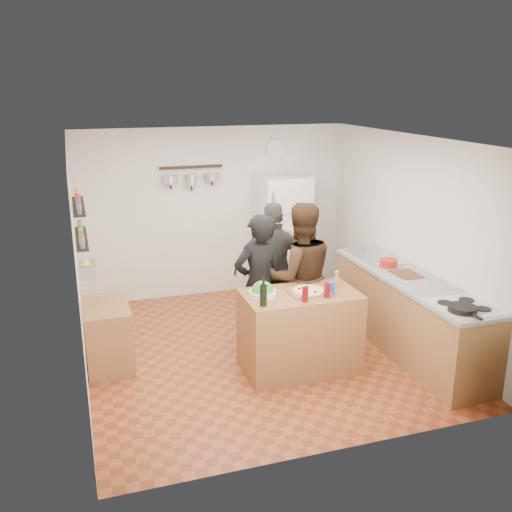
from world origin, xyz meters
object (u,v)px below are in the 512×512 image
object	(u,v)px
person_left	(259,285)
wall_clock	(276,149)
fridge	(282,236)
red_bowl	(388,263)
skillet	(462,309)
wine_bottle	(263,296)
pepper_mill	(337,280)
prep_island	(300,332)
person_back	(274,270)
salt_canister	(331,288)
side_table	(108,335)
salad_bowl	(262,293)
person_center	(300,277)
counter_run	(409,314)

from	to	relation	value
person_left	wall_clock	world-z (taller)	wall_clock
fridge	wall_clock	size ratio (longest dim) A/B	6.00
red_bowl	skillet	bearing A→B (deg)	-91.91
wine_bottle	pepper_mill	size ratio (longest dim) A/B	1.40
prep_island	person_back	distance (m)	1.06
person_back	red_bowl	world-z (taller)	person_back
salt_canister	side_table	world-z (taller)	salt_canister
salad_bowl	person_center	size ratio (longest dim) A/B	0.16
person_back	red_bowl	bearing A→B (deg)	177.09
pepper_mill	counter_run	distance (m)	1.11
side_table	wine_bottle	bearing A→B (deg)	-32.97
prep_island	person_left	bearing A→B (deg)	117.93
salad_bowl	person_center	distance (m)	0.79
salt_canister	person_left	world-z (taller)	person_left
person_back	person_center	bearing A→B (deg)	126.50
salad_bowl	counter_run	world-z (taller)	salad_bowl
person_center	person_left	bearing A→B (deg)	4.44
person_left	person_back	xyz separation A→B (m)	(0.34, 0.43, 0.01)
red_bowl	side_table	size ratio (longest dim) A/B	0.27
prep_island	person_back	xyz separation A→B (m)	(0.05, 0.98, 0.40)
salad_bowl	prep_island	bearing A→B (deg)	-6.79
red_bowl	fridge	xyz separation A→B (m)	(-0.70, 1.86, -0.07)
counter_run	prep_island	bearing A→B (deg)	-177.46
person_left	skillet	size ratio (longest dim) A/B	5.92
wall_clock	skillet	bearing A→B (deg)	-80.00
salt_canister	wall_clock	xyz separation A→B (m)	(0.37, 2.81, 1.17)
red_bowl	fridge	bearing A→B (deg)	110.66
prep_island	pepper_mill	world-z (taller)	pepper_mill
wine_bottle	red_bowl	size ratio (longest dim) A/B	1.02
salad_bowl	wine_bottle	size ratio (longest dim) A/B	1.33
salad_bowl	fridge	world-z (taller)	fridge
salad_bowl	side_table	distance (m)	1.84
wall_clock	person_center	bearing A→B (deg)	-102.17
prep_island	red_bowl	bearing A→B (deg)	20.26
prep_island	wine_bottle	size ratio (longest dim) A/B	5.64
person_left	person_center	size ratio (longest dim) A/B	0.94
person_center	side_table	size ratio (longest dim) A/B	2.24
pepper_mill	person_center	xyz separation A→B (m)	(-0.24, 0.49, -0.09)
person_left	salad_bowl	bearing A→B (deg)	69.59
prep_island	wall_clock	size ratio (longest dim) A/B	4.17
fridge	side_table	size ratio (longest dim) A/B	2.25
person_back	fridge	world-z (taller)	fridge
salad_bowl	wine_bottle	distance (m)	0.29
wall_clock	salt_canister	bearing A→B (deg)	-97.56
person_center	skillet	size ratio (longest dim) A/B	6.27
wine_bottle	skillet	bearing A→B (deg)	-22.94
salad_bowl	person_left	size ratio (longest dim) A/B	0.17
salad_bowl	side_table	bearing A→B (deg)	155.92
salt_canister	red_bowl	xyz separation A→B (m)	(1.07, 0.63, -0.01)
person_center	side_table	bearing A→B (deg)	0.42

